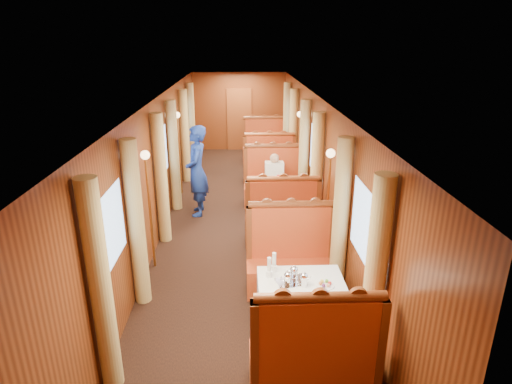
{
  "coord_description": "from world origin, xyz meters",
  "views": [
    {
      "loc": [
        0.03,
        -8.01,
        3.54
      ],
      "look_at": [
        0.29,
        -1.15,
        1.05
      ],
      "focal_mm": 30.0,
      "sensor_mm": 36.0,
      "label": 1
    }
  ],
  "objects_px": {
    "banquette_near_aft": "(291,263)",
    "fruit_plate": "(325,284)",
    "banquette_near_fwd": "(313,361)",
    "table_mid": "(277,204)",
    "teapot_right": "(304,281)",
    "banquette_far_fwd": "(269,166)",
    "tea_tray": "(290,282)",
    "banquette_mid_fwd": "(282,222)",
    "teapot_back": "(294,275)",
    "teapot_left": "(288,280)",
    "table_far": "(267,158)",
    "banquette_mid_aft": "(273,185)",
    "rose_vase_mid": "(279,178)",
    "rose_vase_far": "(266,138)",
    "steward": "(197,171)",
    "banquette_far_aft": "(265,147)",
    "table_near": "(300,306)",
    "passenger": "(274,175)"
  },
  "relations": [
    {
      "from": "banquette_near_fwd",
      "to": "teapot_right",
      "type": "xyz_separation_m",
      "value": [
        0.01,
        0.89,
        0.39
      ]
    },
    {
      "from": "table_far",
      "to": "steward",
      "type": "bearing_deg",
      "value": -118.03
    },
    {
      "from": "banquette_near_fwd",
      "to": "banquette_mid_aft",
      "type": "height_order",
      "value": "same"
    },
    {
      "from": "tea_tray",
      "to": "banquette_far_aft",
      "type": "bearing_deg",
      "value": 89.04
    },
    {
      "from": "tea_tray",
      "to": "table_near",
      "type": "bearing_deg",
      "value": 19.66
    },
    {
      "from": "table_far",
      "to": "banquette_near_fwd",
      "type": "bearing_deg",
      "value": -90.0
    },
    {
      "from": "banquette_mid_fwd",
      "to": "teapot_right",
      "type": "xyz_separation_m",
      "value": [
        0.01,
        -2.61,
        0.39
      ]
    },
    {
      "from": "table_near",
      "to": "banquette_mid_fwd",
      "type": "bearing_deg",
      "value": 90.0
    },
    {
      "from": "table_near",
      "to": "fruit_plate",
      "type": "relative_size",
      "value": 4.7
    },
    {
      "from": "banquette_mid_fwd",
      "to": "banquette_mid_aft",
      "type": "xyz_separation_m",
      "value": [
        0.0,
        2.03,
        0.0
      ]
    },
    {
      "from": "banquette_near_fwd",
      "to": "table_mid",
      "type": "height_order",
      "value": "banquette_near_fwd"
    },
    {
      "from": "banquette_mid_aft",
      "to": "rose_vase_mid",
      "type": "xyz_separation_m",
      "value": [
        0.02,
        -1.05,
        0.5
      ]
    },
    {
      "from": "banquette_near_fwd",
      "to": "fruit_plate",
      "type": "relative_size",
      "value": 6.0
    },
    {
      "from": "table_mid",
      "to": "rose_vase_far",
      "type": "distance_m",
      "value": 3.55
    },
    {
      "from": "banquette_mid_aft",
      "to": "banquette_far_fwd",
      "type": "bearing_deg",
      "value": 90.0
    },
    {
      "from": "passenger",
      "to": "banquette_mid_fwd",
      "type": "bearing_deg",
      "value": -90.0
    },
    {
      "from": "table_mid",
      "to": "teapot_right",
      "type": "height_order",
      "value": "teapot_right"
    },
    {
      "from": "teapot_right",
      "to": "fruit_plate",
      "type": "height_order",
      "value": "teapot_right"
    },
    {
      "from": "banquette_far_fwd",
      "to": "tea_tray",
      "type": "bearing_deg",
      "value": -91.29
    },
    {
      "from": "teapot_left",
      "to": "rose_vase_far",
      "type": "bearing_deg",
      "value": 100.07
    },
    {
      "from": "tea_tray",
      "to": "teapot_right",
      "type": "distance_m",
      "value": 0.18
    },
    {
      "from": "rose_vase_far",
      "to": "steward",
      "type": "height_order",
      "value": "steward"
    },
    {
      "from": "banquette_near_fwd",
      "to": "banquette_mid_fwd",
      "type": "distance_m",
      "value": 3.5
    },
    {
      "from": "teapot_left",
      "to": "rose_vase_far",
      "type": "xyz_separation_m",
      "value": [
        0.16,
        7.1,
        0.11
      ]
    },
    {
      "from": "banquette_mid_fwd",
      "to": "teapot_back",
      "type": "relative_size",
      "value": 7.86
    },
    {
      "from": "tea_tray",
      "to": "fruit_plate",
      "type": "bearing_deg",
      "value": -11.72
    },
    {
      "from": "table_near",
      "to": "teapot_back",
      "type": "xyz_separation_m",
      "value": [
        -0.09,
        0.02,
        0.44
      ]
    },
    {
      "from": "banquette_near_fwd",
      "to": "table_far",
      "type": "xyz_separation_m",
      "value": [
        0.0,
        8.01,
        -0.05
      ]
    },
    {
      "from": "banquette_far_aft",
      "to": "teapot_right",
      "type": "height_order",
      "value": "banquette_far_aft"
    },
    {
      "from": "banquette_mid_aft",
      "to": "tea_tray",
      "type": "relative_size",
      "value": 3.94
    },
    {
      "from": "banquette_near_fwd",
      "to": "banquette_mid_fwd",
      "type": "height_order",
      "value": "same"
    },
    {
      "from": "table_near",
      "to": "rose_vase_mid",
      "type": "relative_size",
      "value": 2.92
    },
    {
      "from": "table_mid",
      "to": "banquette_far_aft",
      "type": "xyz_separation_m",
      "value": [
        0.0,
        4.51,
        0.05
      ]
    },
    {
      "from": "banquette_near_fwd",
      "to": "banquette_near_aft",
      "type": "relative_size",
      "value": 1.0
    },
    {
      "from": "teapot_right",
      "to": "teapot_left",
      "type": "bearing_deg",
      "value": 155.09
    },
    {
      "from": "banquette_near_aft",
      "to": "rose_vase_mid",
      "type": "xyz_separation_m",
      "value": [
        0.02,
        2.45,
        0.5
      ]
    },
    {
      "from": "banquette_near_fwd",
      "to": "table_mid",
      "type": "relative_size",
      "value": 1.28
    },
    {
      "from": "table_mid",
      "to": "table_far",
      "type": "distance_m",
      "value": 3.5
    },
    {
      "from": "banquette_mid_fwd",
      "to": "passenger",
      "type": "xyz_separation_m",
      "value": [
        -0.0,
        1.77,
        0.32
      ]
    },
    {
      "from": "table_far",
      "to": "teapot_right",
      "type": "height_order",
      "value": "teapot_right"
    },
    {
      "from": "table_near",
      "to": "passenger",
      "type": "height_order",
      "value": "passenger"
    },
    {
      "from": "banquette_near_fwd",
      "to": "tea_tray",
      "type": "relative_size",
      "value": 3.94
    },
    {
      "from": "banquette_near_aft",
      "to": "fruit_plate",
      "type": "distance_m",
      "value": 1.23
    },
    {
      "from": "banquette_near_aft",
      "to": "banquette_far_fwd",
      "type": "height_order",
      "value": "same"
    },
    {
      "from": "table_far",
      "to": "passenger",
      "type": "height_order",
      "value": "passenger"
    },
    {
      "from": "tea_tray",
      "to": "steward",
      "type": "height_order",
      "value": "steward"
    },
    {
      "from": "banquette_mid_fwd",
      "to": "teapot_back",
      "type": "distance_m",
      "value": 2.5
    },
    {
      "from": "table_near",
      "to": "teapot_left",
      "type": "relative_size",
      "value": 6.51
    },
    {
      "from": "banquette_far_fwd",
      "to": "fruit_plate",
      "type": "distance_m",
      "value": 6.13
    },
    {
      "from": "banquette_near_fwd",
      "to": "passenger",
      "type": "xyz_separation_m",
      "value": [
        -0.0,
        5.27,
        0.32
      ]
    }
  ]
}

